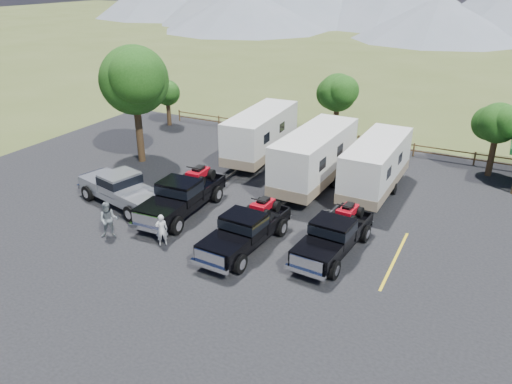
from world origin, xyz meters
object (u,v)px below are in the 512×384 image
at_px(trailer_right, 376,166).
at_px(trailer_center, 315,158).
at_px(pickup_silver, 122,189).
at_px(person_b, 109,220).
at_px(rig_right, 334,234).
at_px(rig_center, 246,229).
at_px(trailer_left, 261,135).
at_px(person_a, 162,230).
at_px(tree_big_nw, 134,80).
at_px(rig_left, 183,195).

bearing_deg(trailer_right, trailer_center, -168.48).
distance_m(pickup_silver, person_b, 3.62).
height_order(trailer_center, pickup_silver, trailer_center).
relative_size(rig_right, pickup_silver, 0.91).
distance_m(rig_center, pickup_silver, 8.32).
relative_size(trailer_left, trailer_center, 0.98).
distance_m(rig_center, trailer_left, 12.18).
bearing_deg(rig_center, person_a, -152.37).
relative_size(pickup_silver, person_b, 3.52).
xyz_separation_m(pickup_silver, person_b, (1.82, -3.12, -0.04)).
height_order(tree_big_nw, trailer_right, tree_big_nw).
relative_size(tree_big_nw, person_a, 4.92).
relative_size(trailer_center, person_a, 6.18).
bearing_deg(rig_left, trailer_center, 50.88).
relative_size(rig_center, person_a, 3.82).
height_order(trailer_right, pickup_silver, trailer_right).
bearing_deg(trailer_left, pickup_silver, -111.64).
bearing_deg(trailer_center, rig_left, -124.89).
height_order(rig_left, person_b, rig_left).
bearing_deg(person_b, trailer_left, 50.26).
bearing_deg(trailer_center, person_a, -109.34).
xyz_separation_m(trailer_center, trailer_right, (3.54, 0.66, -0.13)).
xyz_separation_m(tree_big_nw, person_a, (8.29, -8.72, -4.76)).
bearing_deg(tree_big_nw, rig_right, -19.80).
bearing_deg(rig_center, trailer_right, 70.99).
relative_size(trailer_left, trailer_right, 1.06).
relative_size(tree_big_nw, rig_right, 1.31).
distance_m(trailer_left, person_a, 12.90).
bearing_deg(trailer_left, trailer_right, -17.02).
bearing_deg(trailer_left, rig_center, -69.67).
xyz_separation_m(trailer_left, trailer_center, (4.99, -2.80, 0.04)).
relative_size(rig_center, trailer_center, 0.62).
bearing_deg(rig_right, trailer_center, 122.17).
bearing_deg(person_a, person_b, -30.04).
bearing_deg(rig_left, trailer_right, 38.30).
relative_size(trailer_right, person_b, 4.90).
bearing_deg(pickup_silver, trailer_left, 175.20).
distance_m(rig_center, person_b, 6.81).
xyz_separation_m(trailer_left, pickup_silver, (-3.47, -10.23, -0.77)).
bearing_deg(trailer_right, tree_big_nw, -171.93).
xyz_separation_m(tree_big_nw, trailer_center, (12.16, 1.29, -3.77)).
xyz_separation_m(trailer_left, trailer_right, (8.53, -2.14, -0.09)).
height_order(tree_big_nw, person_a, tree_big_nw).
bearing_deg(pickup_silver, person_a, 74.58).
distance_m(tree_big_nw, trailer_right, 16.29).
height_order(rig_center, person_a, rig_center).
xyz_separation_m(trailer_right, pickup_silver, (-12.00, -8.09, -0.68)).
bearing_deg(pickup_silver, tree_big_nw, -135.03).
relative_size(tree_big_nw, rig_left, 1.19).
height_order(trailer_center, trailer_right, trailer_center).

